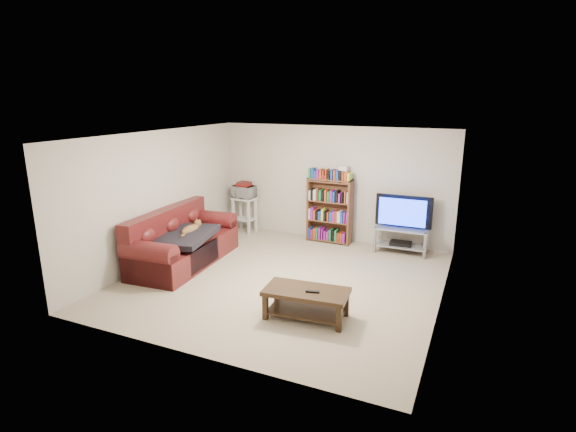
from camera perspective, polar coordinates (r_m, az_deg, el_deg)
The scene contains 19 objects.
floor at distance 7.62m, azimuth -0.54°, elevation -8.08°, with size 5.00×5.00×0.00m, color tan.
ceiling at distance 7.03m, azimuth -0.59°, elevation 10.21°, with size 5.00×5.00×0.00m, color white.
wall_back at distance 9.51m, azimuth 5.71°, elevation 4.11°, with size 5.00×5.00×0.00m, color beige.
wall_front at distance 5.17m, azimuth -12.19°, elevation -5.62°, with size 5.00×5.00×0.00m, color beige.
wall_left at distance 8.55m, azimuth -16.00°, elevation 2.35°, with size 5.00×5.00×0.00m, color beige.
wall_right at distance 6.64m, azimuth 19.49°, elevation -1.52°, with size 5.00×5.00×0.00m, color beige.
sofa at distance 8.49m, azimuth -13.47°, elevation -3.56°, with size 1.18×2.41×1.00m.
blanket at distance 8.19m, azimuth -13.05°, elevation -2.51°, with size 0.90×1.17×0.10m, color black.
cat at distance 8.35m, azimuth -12.29°, elevation -1.71°, with size 0.26×0.64×0.19m, color brown, non-canonical shape.
coffee_table at distance 6.29m, azimuth 2.33°, elevation -10.39°, with size 1.20×0.67×0.42m.
remote at distance 6.16m, azimuth 3.15°, elevation -9.55°, with size 0.19×0.05×0.02m, color black.
tv_stand at distance 9.05m, azimuth 14.18°, elevation -2.47°, with size 1.02×0.47×0.51m.
television at distance 8.92m, azimuth 14.37°, elevation 0.45°, with size 1.09×0.14×0.63m, color black.
dvd_player at distance 9.09m, azimuth 14.12°, elevation -3.38°, with size 0.40×0.28×0.06m, color black.
bookshelf at distance 9.38m, azimuth 5.30°, elevation 0.80°, with size 0.94×0.32×1.35m.
shelf_clutter at distance 9.20m, azimuth 6.02°, elevation 5.34°, with size 0.69×0.22×0.28m.
microwave_stand at distance 10.13m, azimuth -5.56°, elevation 0.76°, with size 0.53×0.41×0.79m.
microwave at distance 10.03m, azimuth -5.62°, elevation 3.09°, with size 0.49×0.33×0.27m, color silver.
game_boxes at distance 10.00m, azimuth -5.64°, elevation 3.98°, with size 0.29×0.25×0.05m, color maroon.
Camera 1 is at (2.91, -6.38, 2.99)m, focal length 28.00 mm.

